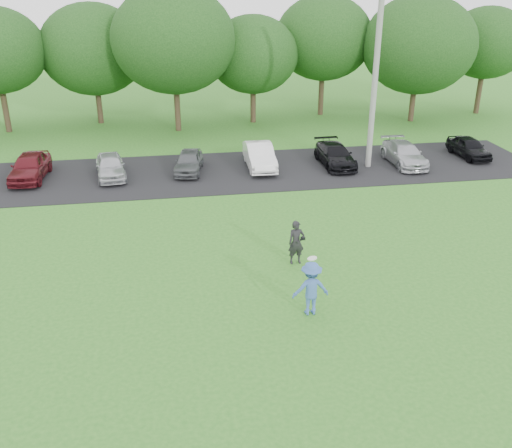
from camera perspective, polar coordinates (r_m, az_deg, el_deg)
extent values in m
plane|color=#2B6F1F|center=(17.06, 1.92, -8.74)|extent=(100.00, 100.00, 0.00)
cube|color=black|center=(28.73, -3.08, 5.26)|extent=(32.00, 6.50, 0.03)
cylinder|color=gray|center=(28.91, 11.88, 14.71)|extent=(0.28, 0.28, 9.61)
imported|color=#3D61AC|center=(16.63, 5.51, -6.42)|extent=(1.08, 0.63, 1.66)
cylinder|color=white|center=(15.86, 5.64, -3.43)|extent=(0.28, 0.27, 0.11)
imported|color=black|center=(19.41, 4.05, -1.86)|extent=(0.59, 0.41, 1.55)
cube|color=black|center=(19.19, 4.72, -1.44)|extent=(0.15, 0.11, 0.10)
imported|color=#58131A|center=(29.48, -21.69, 5.38)|extent=(1.69, 3.76, 1.25)
imported|color=#B4B6BC|center=(28.57, -14.36, 5.65)|extent=(1.75, 3.45, 1.13)
imported|color=#53565B|center=(28.65, -6.74, 6.23)|extent=(1.78, 3.32, 1.07)
imported|color=white|center=(29.07, 0.36, 6.82)|extent=(1.35, 3.74, 1.23)
imported|color=black|center=(29.75, 7.92, 6.84)|extent=(1.56, 3.72, 1.07)
imported|color=#AEB0B5|center=(30.63, 14.60, 6.80)|extent=(1.54, 3.75, 1.09)
imported|color=black|center=(32.93, 20.52, 7.21)|extent=(1.40, 3.19, 1.07)
cylinder|color=#38281C|center=(39.09, -23.75, 10.37)|extent=(0.36, 0.36, 2.70)
cylinder|color=#38281C|center=(39.53, -15.39, 11.28)|extent=(0.36, 0.36, 2.20)
ellipsoid|color=#214C19|center=(38.95, -15.99, 16.45)|extent=(6.68, 6.68, 5.68)
cylinder|color=#38281C|center=(36.53, -7.86, 11.31)|extent=(0.36, 0.36, 2.70)
ellipsoid|color=#214C19|center=(35.87, -8.25, 17.76)|extent=(7.42, 7.42, 6.31)
cylinder|color=#38281C|center=(38.39, -0.29, 11.76)|extent=(0.36, 0.36, 2.20)
ellipsoid|color=#214C19|center=(37.84, -0.30, 16.60)|extent=(5.76, 5.76, 4.90)
cylinder|color=#38281C|center=(40.74, 6.52, 12.69)|extent=(0.36, 0.36, 2.70)
ellipsoid|color=#214C19|center=(40.18, 6.79, 17.99)|extent=(6.50, 6.50, 5.53)
cylinder|color=#38281C|center=(40.07, 15.35, 11.45)|extent=(0.36, 0.36, 2.20)
ellipsoid|color=#214C19|center=(39.48, 15.97, 16.85)|extent=(7.24, 7.24, 6.15)
cylinder|color=#38281C|center=(43.75, 21.38, 12.01)|extent=(0.36, 0.36, 2.70)
ellipsoid|color=#214C19|center=(43.27, 22.08, 16.45)|extent=(5.58, 5.58, 4.74)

